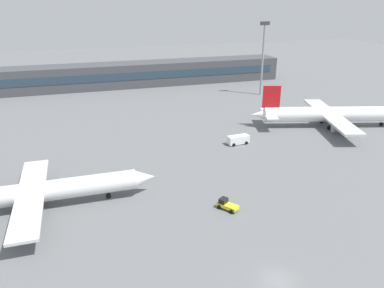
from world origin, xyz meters
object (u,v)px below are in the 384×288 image
Objects in this scene: airplane_mid at (336,114)px; baggage_tug_yellow at (227,205)px; airplane_near at (38,192)px; floodlight_tower_west at (263,53)px; service_van_white at (238,140)px.

baggage_tug_yellow is (-44.15, -30.77, -2.65)m from airplane_mid.
airplane_near is 0.88× the size of airplane_mid.
baggage_tug_yellow is at bearing -120.99° from floodlight_tower_west.
service_van_white reaches higher than baggage_tug_yellow.
airplane_mid is at bearing 16.08° from airplane_near.
floodlight_tower_west is at bearing 39.98° from airplane_near.
floodlight_tower_west is (-2.65, 38.32, 11.16)m from airplane_mid.
floodlight_tower_west is (41.50, 69.09, 13.81)m from baggage_tug_yellow.
floodlight_tower_west reaches higher than service_van_white.
baggage_tug_yellow is 0.71× the size of service_van_white.
airplane_near is 46.66m from service_van_white.
floodlight_tower_west is at bearing 56.96° from service_van_white.
airplane_mid is 1.78× the size of floodlight_tower_west.
service_van_white is (13.85, 26.57, 0.31)m from baggage_tug_yellow.
airplane_near is 1.56× the size of floodlight_tower_west.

